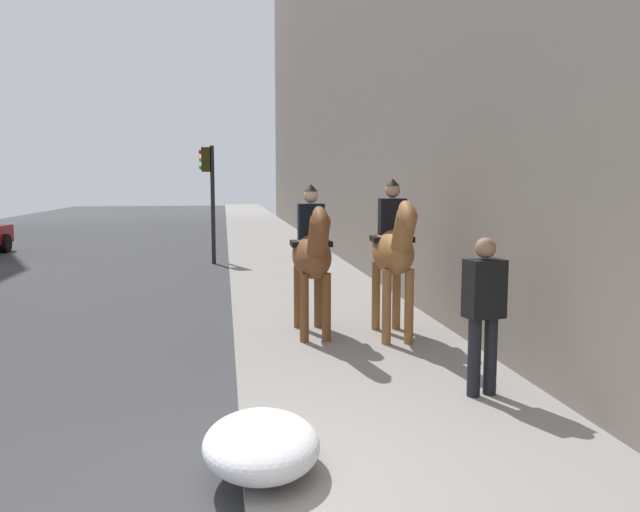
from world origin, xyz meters
name	(u,v)px	position (x,y,z in m)	size (l,w,h in m)	color
sidewalk_slab	(461,487)	(0.00, -1.66, 0.06)	(120.00, 3.32, 0.12)	gray
mounted_horse_near	(312,253)	(4.77, -1.16, 1.35)	(2.15, 0.61, 2.24)	brown
mounted_horse_far	(393,249)	(4.45, -2.31, 1.42)	(2.15, 0.67, 2.33)	brown
pedestrian_greeting	(484,306)	(1.84, -2.59, 1.10)	(0.33, 0.44, 1.70)	black
traffic_light_near_curb	(209,184)	(14.30, 0.52, 2.31)	(0.20, 0.44, 3.42)	black
snow_pile_near	(261,444)	(0.41, -0.15, 0.33)	(1.21, 0.93, 0.42)	white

